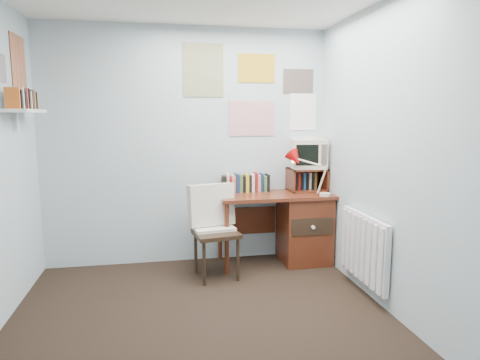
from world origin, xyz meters
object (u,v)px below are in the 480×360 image
Objects in this scene: desk_chair at (216,234)px; wall_shelf at (25,111)px; tv_riser at (307,180)px; desk_lamp at (326,176)px; desk at (299,225)px; radiator at (364,248)px; crt_tv at (308,152)px.

desk_chair is 1.43× the size of wall_shelf.
tv_riser is (1.07, 0.42, 0.44)m from desk_chair.
desk_lamp is at bearing 3.30° from wall_shelf.
desk_chair is (-0.95, -0.30, 0.04)m from desk.
tv_riser is 2.83m from wall_shelf.
wall_shelf is (-1.62, -0.07, 1.18)m from desk_chair.
radiator is 3.15m from wall_shelf.
radiator is (0.16, -1.06, -0.76)m from crt_tv.
desk is at bearing -137.04° from tv_riser.
crt_tv is at bearing 44.90° from desk.
desk_chair is 1.27m from desk_lamp.
crt_tv is (0.01, 0.02, 0.30)m from tv_riser.
tv_riser is at bearing 42.96° from desk.
desk is at bearing 107.24° from radiator.
wall_shelf is (-2.69, -0.49, 0.74)m from tv_riser.
radiator is at bearing -88.10° from desk_lamp.
crt_tv is (-0.07, 0.35, 0.21)m from desk_lamp.
tv_riser is 0.30m from crt_tv.
wall_shelf is at bearing -169.68° from tv_riser.
desk_lamp is at bearing -47.68° from desk.
crt_tv is at bearing 12.72° from desk_chair.
tv_riser reaches higher than desk.
desk is 1.36× the size of desk_chair.
wall_shelf reaches higher than desk_lamp.
desk_lamp is 0.41m from crt_tv.
wall_shelf reaches higher than crt_tv.
radiator is (0.09, -0.71, -0.55)m from desk_lamp.
desk_chair reaches higher than radiator.
wall_shelf is (-2.57, -0.38, 1.21)m from desk.
tv_riser is (0.12, 0.11, 0.48)m from desk.
desk is 0.51m from tv_riser.
crt_tv is at bearing 98.46° from radiator.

